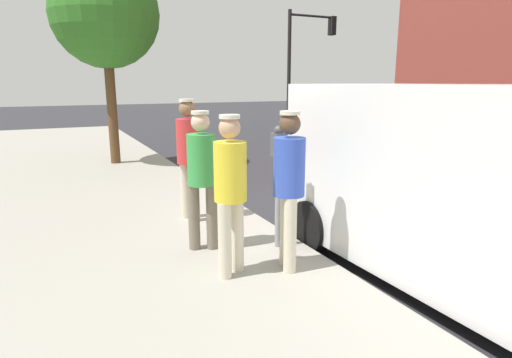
% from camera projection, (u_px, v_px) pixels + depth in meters
% --- Properties ---
extents(ground_plane, '(80.00, 80.00, 0.00)m').
position_uv_depth(ground_plane, '(325.00, 222.00, 6.79)').
color(ground_plane, '#2D2D33').
extents(sidewalk_slab, '(5.00, 32.00, 0.15)m').
position_uv_depth(sidewalk_slab, '(90.00, 256.00, 5.28)').
color(sidewalk_slab, '#9E998E').
rests_on(sidewalk_slab, ground).
extents(parking_meter_near, '(0.14, 0.18, 1.52)m').
position_uv_depth(parking_meter_near, '(278.00, 166.00, 5.17)').
color(parking_meter_near, gray).
rests_on(parking_meter_near, sidewalk_slab).
extents(pedestrian_in_yellow, '(0.34, 0.34, 1.71)m').
position_uv_depth(pedestrian_in_yellow, '(230.00, 186.00, 4.41)').
color(pedestrian_in_yellow, beige).
rests_on(pedestrian_in_yellow, sidewalk_slab).
extents(pedestrian_in_red, '(0.34, 0.34, 1.79)m').
position_uv_depth(pedestrian_in_red, '(189.00, 151.00, 6.24)').
color(pedestrian_in_red, beige).
rests_on(pedestrian_in_red, sidewalk_slab).
extents(pedestrian_in_blue, '(0.34, 0.35, 1.73)m').
position_uv_depth(pedestrian_in_blue, '(289.00, 180.00, 4.56)').
color(pedestrian_in_blue, beige).
rests_on(pedestrian_in_blue, sidewalk_slab).
extents(pedestrian_in_green, '(0.34, 0.34, 1.70)m').
position_uv_depth(pedestrian_in_green, '(202.00, 172.00, 5.11)').
color(pedestrian_in_green, '#726656').
rests_on(pedestrian_in_green, sidewalk_slab).
extents(traffic_light_corner, '(2.48, 0.42, 5.20)m').
position_uv_depth(traffic_light_corner, '(306.00, 51.00, 18.85)').
color(traffic_light_corner, black).
rests_on(traffic_light_corner, ground).
extents(street_tree, '(2.56, 2.56, 4.90)m').
position_uv_depth(street_tree, '(105.00, 15.00, 10.21)').
color(street_tree, brown).
rests_on(street_tree, sidewalk_slab).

